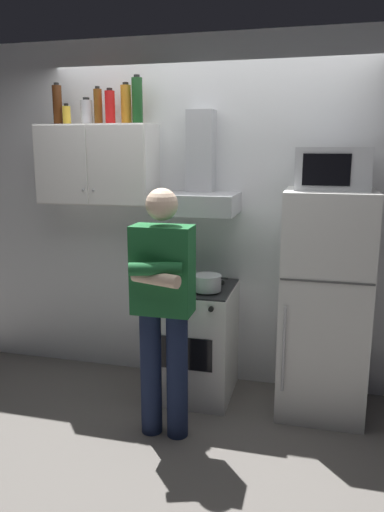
{
  "coord_description": "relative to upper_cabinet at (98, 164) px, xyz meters",
  "views": [
    {
      "loc": [
        0.82,
        -3.2,
        1.88
      ],
      "look_at": [
        0.0,
        0.0,
        1.15
      ],
      "focal_mm": 34.65,
      "sensor_mm": 36.0,
      "label": 1
    }
  ],
  "objects": [
    {
      "name": "bottle_spice_jar",
      "position": [
        -0.23,
        -0.02,
        0.37
      ],
      "size": [
        0.06,
        0.06,
        0.16
      ],
      "color": "gold",
      "rests_on": "upper_cabinet"
    },
    {
      "name": "bottle_wine_green",
      "position": [
        0.33,
        0.01,
        0.47
      ],
      "size": [
        0.08,
        0.08,
        0.35
      ],
      "color": "#19471E",
      "rests_on": "upper_cabinet"
    },
    {
      "name": "microwave",
      "position": [
        1.75,
        -0.11,
        -0.01
      ],
      "size": [
        0.48,
        0.37,
        0.28
      ],
      "color": "#B7BABF",
      "rests_on": "refrigerator"
    },
    {
      "name": "ground_plane",
      "position": [
        0.85,
        -0.37,
        -1.75
      ],
      "size": [
        7.0,
        7.0,
        0.0
      ],
      "primitive_type": "plane",
      "color": "slate"
    },
    {
      "name": "stove_oven",
      "position": [
        0.8,
        -0.13,
        -1.32
      ],
      "size": [
        0.6,
        0.62,
        0.87
      ],
      "color": "white",
      "rests_on": "ground_plane"
    },
    {
      "name": "bottle_rum_dark",
      "position": [
        -0.32,
        -0.0,
        0.45
      ],
      "size": [
        0.07,
        0.07,
        0.31
      ],
      "color": "#47230F",
      "rests_on": "upper_cabinet"
    },
    {
      "name": "back_wall_tiled",
      "position": [
        0.85,
        0.23,
        -0.4
      ],
      "size": [
        4.8,
        0.1,
        2.7
      ],
      "primitive_type": "cube",
      "color": "white",
      "rests_on": "ground_plane"
    },
    {
      "name": "bottle_canister_steel",
      "position": [
        -0.08,
        0.01,
        0.39
      ],
      "size": [
        0.09,
        0.09,
        0.2
      ],
      "color": "#B2B5BA",
      "rests_on": "upper_cabinet"
    },
    {
      "name": "person_standing",
      "position": [
        0.75,
        -0.73,
        -0.85
      ],
      "size": [
        0.38,
        0.33,
        1.64
      ],
      "color": "#192342",
      "rests_on": "ground_plane"
    },
    {
      "name": "range_hood",
      "position": [
        0.8,
        0.0,
        -0.15
      ],
      "size": [
        0.6,
        0.44,
        0.75
      ],
      "color": "#B7BABF"
    },
    {
      "name": "bottle_beer_brown",
      "position": [
        0.01,
        0.02,
        0.43
      ],
      "size": [
        0.06,
        0.06,
        0.28
      ],
      "color": "brown",
      "rests_on": "upper_cabinet"
    },
    {
      "name": "cooking_pot",
      "position": [
        0.93,
        -0.24,
        -0.82
      ],
      "size": [
        0.3,
        0.2,
        0.11
      ],
      "color": "#B7BABF",
      "rests_on": "stove_oven"
    },
    {
      "name": "bottle_soda_red",
      "position": [
        0.12,
        -0.01,
        0.42
      ],
      "size": [
        0.08,
        0.08,
        0.26
      ],
      "color": "red",
      "rests_on": "upper_cabinet"
    },
    {
      "name": "refrigerator",
      "position": [
        1.75,
        -0.12,
        -0.95
      ],
      "size": [
        0.6,
        0.62,
        1.6
      ],
      "color": "white",
      "rests_on": "ground_plane"
    },
    {
      "name": "upper_cabinet",
      "position": [
        0.0,
        0.0,
        0.0
      ],
      "size": [
        0.9,
        0.37,
        0.6
      ],
      "color": "white"
    },
    {
      "name": "bottle_liquor_amber",
      "position": [
        0.24,
        0.03,
        0.44
      ],
      "size": [
        0.08,
        0.08,
        0.3
      ],
      "color": "#B7721E",
      "rests_on": "upper_cabinet"
    }
  ]
}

